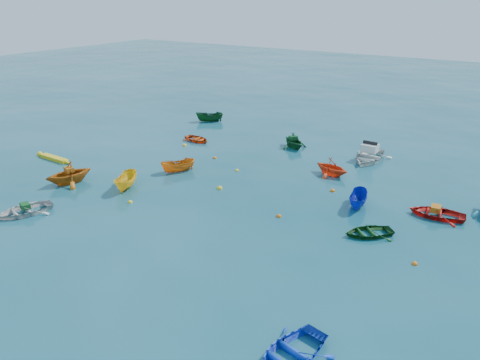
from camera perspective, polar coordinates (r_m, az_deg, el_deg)
The scene contains 27 objects.
ground at distance 28.62m, azimuth -5.44°, elevation -3.90°, with size 160.00×160.00×0.00m, color #0A404D.
dinghy_white_near at distance 31.14m, azimuth -24.77°, elevation -3.74°, with size 2.32×3.24×0.67m, color beige.
dinghy_blue_se at distance 18.38m, azimuth 6.10°, elevation -20.83°, with size 2.41×3.37×0.70m, color blue.
dinghy_orange_w at distance 34.82m, azimuth -20.00°, elevation -0.35°, with size 2.72×3.16×1.66m, color #C16112.
sampan_yellow_mid at distance 32.80m, azimuth -13.64°, elevation -0.97°, with size 1.09×2.90×1.12m, color yellow.
dinghy_green_e at distance 26.88m, azimuth 15.35°, elevation -6.47°, with size 1.95×2.73×0.57m, color #0F4116.
dinghy_red_nw at distance 42.23m, azimuth -5.26°, elevation 4.76°, with size 1.91×2.67×0.55m, color #CD4411.
sampan_orange_n at distance 35.12m, azimuth -7.52°, elevation 1.04°, with size 0.99×2.63×1.02m, color orange.
dinghy_green_n at distance 40.49m, azimuth 6.52°, elevation 3.95°, with size 2.27×2.63×1.38m, color #124D23.
dinghy_red_ne at distance 30.30m, azimuth 22.80°, elevation -4.12°, with size 2.26×3.16×0.66m, color red.
sampan_blue_far at distance 30.17m, azimuth 14.16°, elevation -3.10°, with size 1.02×2.70×1.04m, color #0D1DAA.
dinghy_orange_far at distance 34.83m, azimuth 11.05°, elevation 0.63°, with size 2.28×2.65×1.39m, color #E94116.
sampan_green_far at distance 48.66m, azimuth -3.73°, elevation 7.14°, with size 1.04×2.77×1.07m, color #0F421A.
kayak_yellow at distance 40.05m, azimuth -21.66°, elevation 2.29°, with size 0.53×3.62×0.36m, color gold, non-canonical shape.
motorboat_white at distance 38.57m, azimuth 15.39°, elevation 2.36°, with size 3.00×4.19×1.47m, color silver.
tarp_green_a at distance 30.96m, azimuth -24.73°, elevation -2.88°, with size 0.63×0.48×0.31m, color #124A1D.
tarp_orange_a at distance 34.49m, azimuth -20.14°, elevation 1.20°, with size 0.67×0.51×0.32m, color #B35B12.
tarp_green_b at distance 40.32m, azimuth 6.50°, elevation 5.14°, with size 0.64×0.49×0.31m, color #124B1D.
tarp_orange_b at distance 30.09m, azimuth 22.76°, elevation -3.23°, with size 0.72×0.55×0.35m, color #B36112.
buoy_ye_a at distance 30.54m, azimuth -13.24°, elevation -2.69°, with size 0.31×0.31×0.31m, color yellow.
buoy_or_b at distance 28.02m, azimuth 4.75°, elevation -4.47°, with size 0.32×0.32×0.32m, color #DA610B.
buoy_ye_b at distance 41.03m, azimuth -6.79°, elevation 4.18°, with size 0.36×0.36×0.36m, color yellow.
buoy_or_c at distance 37.65m, azimuth -3.10°, elevation 2.66°, with size 0.32×0.32×0.32m, color orange.
buoy_ye_c at distance 31.82m, azimuth -2.51°, elevation -1.06°, with size 0.39×0.39×0.39m, color yellow.
buoy_or_d at distance 24.89m, azimuth 20.51°, elevation -9.60°, with size 0.30×0.30×0.30m, color orange.
buoy_ye_d at distance 34.95m, azimuth -0.37°, elevation 1.13°, with size 0.29×0.29×0.29m, color yellow.
buoy_or_e at distance 32.00m, azimuth 11.21°, elevation -1.35°, with size 0.34×0.34×0.34m, color orange.
Camera 1 is at (16.16, -20.06, 12.47)m, focal length 35.00 mm.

